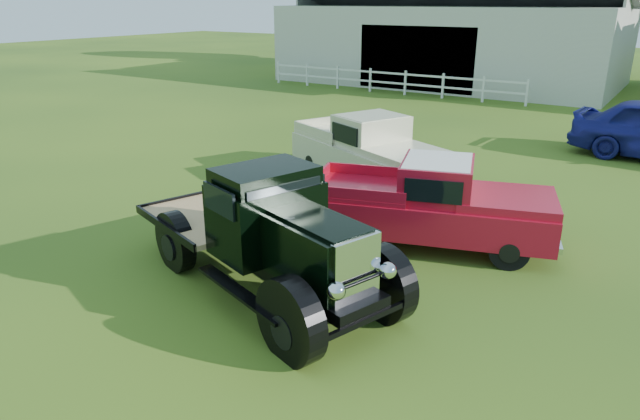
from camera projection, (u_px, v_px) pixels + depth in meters
The scene contains 6 objects.
ground at pixel (271, 287), 9.60m from camera, with size 120.00×120.00×0.00m, color #2D4A18.
shed_left at pixel (452, 32), 32.62m from camera, with size 18.80×10.20×5.60m, color #9F9F90, non-canonical shape.
fence_rail at pixel (387, 81), 29.19m from camera, with size 14.20×0.16×1.20m, color white, non-canonical shape.
vintage_flatbed at pixel (263, 229), 9.24m from camera, with size 5.34×2.11×2.11m, color black, non-canonical shape.
red_pickup at pixel (430, 202), 11.01m from camera, with size 4.76×1.83×1.74m, color #B21128, non-canonical shape.
white_pickup at pixel (368, 150), 14.70m from camera, with size 4.85×1.88×1.78m, color beige, non-canonical shape.
Camera 1 is at (5.39, -6.70, 4.55)m, focal length 32.00 mm.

